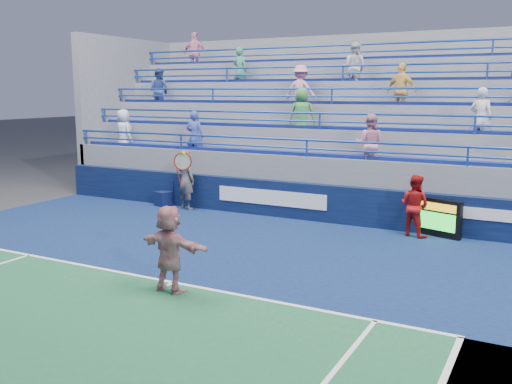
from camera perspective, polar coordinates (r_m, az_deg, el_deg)
The scene contains 8 objects.
ground at distance 11.57m, azimuth -8.29°, elevation -9.04°, with size 120.00×120.00×0.00m, color #333538.
sponsor_wall at distance 16.92m, azimuth 4.76°, elevation -0.94°, with size 18.00×0.32×1.10m.
bleacher_stand at distance 20.26m, azimuth 9.01°, elevation 3.63°, with size 18.00×5.60×6.13m.
serve_speed_board at distance 15.66m, azimuth 17.45°, elevation -2.43°, with size 1.43×0.60×1.01m.
judge_chair at distance 19.16m, azimuth -9.16°, elevation -0.56°, with size 0.62×0.63×0.88m.
tennis_player at distance 10.88m, azimuth -8.64°, elevation -5.63°, with size 1.60×0.64×2.70m.
line_judge at distance 18.40m, azimuth -7.02°, elevation 1.24°, with size 0.71×0.47×1.94m, color #161A3D.
ball_girl at distance 15.44m, azimuth 15.57°, elevation -1.33°, with size 0.80×0.62×1.64m, color #A11213.
Camera 1 is at (6.53, -8.78, 3.76)m, focal length 40.00 mm.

